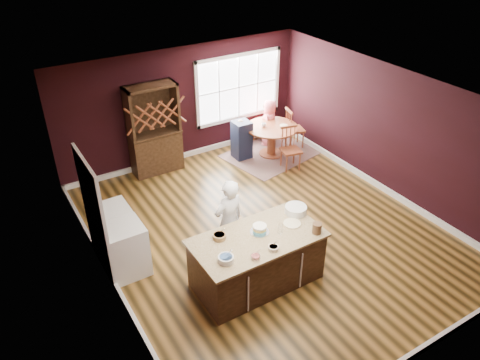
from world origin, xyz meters
name	(u,v)px	position (x,y,z in m)	size (l,w,h in m)	color
room_shell	(268,169)	(0.00, 0.00, 1.35)	(7.00, 7.00, 7.00)	brown
window	(238,87)	(1.50, 3.47, 1.50)	(2.36, 0.10, 1.66)	white
doorway	(95,219)	(-2.97, 0.60, 1.02)	(0.08, 1.26, 2.13)	white
kitchen_island	(257,261)	(-0.92, -1.07, 0.44)	(2.09, 1.10, 0.92)	black
dining_table	(272,135)	(1.84, 2.49, 0.53)	(1.26, 1.26, 0.75)	brown
baker	(229,221)	(-0.99, -0.30, 0.79)	(0.58, 0.38, 1.57)	silver
layer_cake	(260,229)	(-0.82, -0.97, 0.98)	(0.31, 0.31, 0.13)	white
bowl_blue	(226,259)	(-1.62, -1.29, 0.97)	(0.24, 0.24, 0.09)	white
bowl_yellow	(219,236)	(-1.44, -0.78, 0.96)	(0.21, 0.21, 0.08)	#95794E
bowl_pink	(256,257)	(-1.21, -1.47, 0.95)	(0.15, 0.15, 0.06)	silver
bowl_olive	(273,248)	(-0.88, -1.44, 0.95)	(0.16, 0.16, 0.06)	white
drinking_glass	(280,229)	(-0.56, -1.16, 1.00)	(0.08, 0.08, 0.16)	silver
dinner_plate	(292,224)	(-0.24, -1.07, 0.93)	(0.29, 0.29, 0.02)	#FFEFCC
white_tub	(296,210)	(0.00, -0.85, 0.98)	(0.37, 0.37, 0.13)	white
stoneware_crock	(317,228)	(-0.05, -1.46, 1.01)	(0.15, 0.15, 0.18)	#483922
rug	(271,154)	(1.84, 2.49, 0.01)	(2.12, 1.64, 0.01)	brown
chair_east	(295,128)	(2.60, 2.54, 0.52)	(0.43, 0.41, 1.03)	brown
chair_south	(291,149)	(1.83, 1.69, 0.51)	(0.43, 0.41, 1.03)	brown
chair_north	(263,120)	(2.13, 3.29, 0.54)	(0.45, 0.43, 1.07)	brown
seated_woman	(269,123)	(2.11, 2.97, 0.60)	(0.59, 0.38, 1.20)	#DE616E
high_chair	(242,139)	(1.14, 2.74, 0.49)	(0.40, 0.40, 0.99)	#181D3C
toddler	(238,126)	(1.09, 2.84, 0.81)	(0.18, 0.14, 0.26)	#8CA5BF
table_plate	(284,126)	(2.11, 2.38, 0.76)	(0.19, 0.19, 0.01)	beige
table_cup	(264,125)	(1.67, 2.59, 0.79)	(0.11, 0.11, 0.09)	white
hutch	(154,130)	(-0.85, 3.22, 1.04)	(1.13, 0.47, 2.08)	black
washer	(126,250)	(-2.64, 0.28, 0.47)	(0.64, 0.62, 0.93)	silver
dryer	(113,230)	(-2.64, 0.92, 0.46)	(0.63, 0.61, 0.92)	silver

